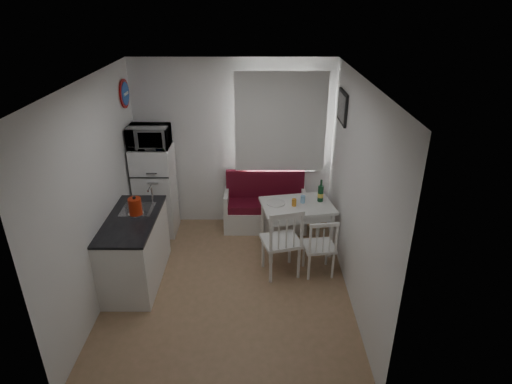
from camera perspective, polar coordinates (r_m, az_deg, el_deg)
floor at (r=5.64m, az=-3.56°, el=-12.34°), size 3.00×3.50×0.02m
ceiling at (r=4.55m, az=-4.46°, el=14.59°), size 3.00×3.50×0.02m
wall_back at (r=6.57m, az=-2.97°, el=6.27°), size 3.00×0.02×2.60m
wall_front at (r=3.47m, az=-5.88°, el=-12.95°), size 3.00×0.02×2.60m
wall_left at (r=5.28m, az=-20.43°, el=-0.31°), size 0.02×3.50×2.60m
wall_right at (r=5.07m, az=13.19°, el=-0.35°), size 0.02×3.50×2.60m
window at (r=6.45m, az=3.26°, el=8.91°), size 1.22×0.06×1.47m
curtain at (r=6.37m, az=3.30°, el=9.16°), size 1.35×0.02×1.50m
kitchen_counter at (r=5.71m, az=-15.80°, el=-7.30°), size 0.62×1.32×1.16m
wall_sign at (r=6.31m, az=-17.06°, el=12.43°), size 0.03×0.40×0.40m
picture_frame at (r=5.84m, az=11.43°, el=11.03°), size 0.04×0.52×0.42m
bench at (r=6.74m, az=1.21°, el=-2.44°), size 1.28×0.49×0.91m
dining_table at (r=6.04m, az=5.49°, el=-2.34°), size 1.08×0.85×0.73m
chair_left at (r=5.45m, az=3.44°, el=-5.90°), size 0.57×0.56×0.54m
chair_right at (r=5.57m, az=8.59°, el=-6.64°), size 0.44×0.42×0.45m
fridge at (r=6.64m, az=-13.22°, el=0.24°), size 0.56×0.56×1.40m
microwave at (r=6.29m, az=-14.08°, el=7.16°), size 0.57×0.39×0.32m
kettle at (r=5.48m, az=-15.81°, el=-1.86°), size 0.19×0.19×0.26m
wine_bottle at (r=6.06m, az=8.63°, el=0.17°), size 0.08×0.08×0.33m
drinking_glass_orange at (r=5.93m, az=5.10°, el=-1.41°), size 0.06×0.06×0.10m
drinking_glass_blue at (r=6.03m, az=6.26°, el=-0.97°), size 0.06×0.06×0.11m
plate at (r=6.00m, az=2.65°, el=-1.47°), size 0.26×0.26×0.02m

